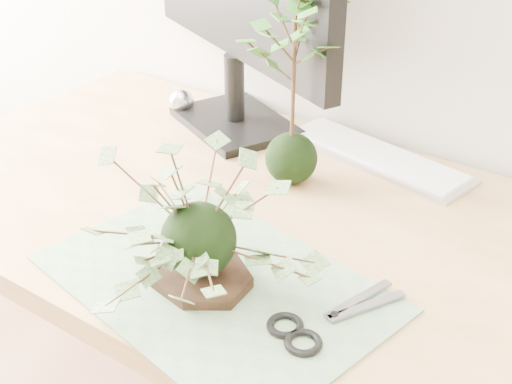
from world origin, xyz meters
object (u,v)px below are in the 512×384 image
(ivy_kokedama, at_px, (197,209))
(keyboard, at_px, (376,156))
(maple_kokedama, at_px, (295,34))
(desk, at_px, (333,287))

(ivy_kokedama, distance_m, keyboard, 0.49)
(ivy_kokedama, xyz_separation_m, maple_kokedama, (-0.05, 0.31, 0.14))
(maple_kokedama, bearing_deg, ivy_kokedama, -80.12)
(keyboard, bearing_deg, ivy_kokedama, -82.59)
(desk, relative_size, ivy_kokedama, 4.55)
(maple_kokedama, relative_size, keyboard, 0.97)
(desk, distance_m, maple_kokedama, 0.40)
(desk, bearing_deg, maple_kokedama, 143.62)
(ivy_kokedama, bearing_deg, desk, 62.41)
(desk, xyz_separation_m, ivy_kokedama, (-0.10, -0.20, 0.21))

